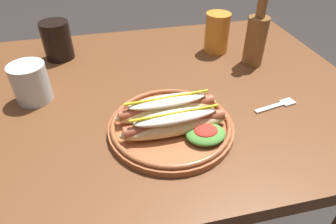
# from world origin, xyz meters

# --- Properties ---
(dining_table) EXTENTS (1.18, 0.85, 0.74)m
(dining_table) POSITION_xyz_m (0.00, 0.00, 0.63)
(dining_table) COLOR brown
(dining_table) RESTS_ON ground_plane
(hot_dog_plate) EXTENTS (0.29, 0.29, 0.08)m
(hot_dog_plate) POSITION_xyz_m (0.02, -0.18, 0.77)
(hot_dog_plate) COLOR #9E5633
(hot_dog_plate) RESTS_ON dining_table
(fork) EXTENTS (0.12, 0.04, 0.00)m
(fork) POSITION_xyz_m (0.31, -0.15, 0.74)
(fork) COLOR silver
(fork) RESTS_ON dining_table
(soda_cup) EXTENTS (0.09, 0.09, 0.12)m
(soda_cup) POSITION_xyz_m (-0.25, 0.26, 0.80)
(soda_cup) COLOR black
(soda_cup) RESTS_ON dining_table
(water_cup) EXTENTS (0.09, 0.09, 0.10)m
(water_cup) POSITION_xyz_m (-0.30, 0.02, 0.79)
(water_cup) COLOR silver
(water_cup) RESTS_ON dining_table
(extra_cup) EXTENTS (0.08, 0.08, 0.13)m
(extra_cup) POSITION_xyz_m (0.26, 0.19, 0.80)
(extra_cup) COLOR orange
(extra_cup) RESTS_ON dining_table
(glass_bottle) EXTENTS (0.06, 0.06, 0.24)m
(glass_bottle) POSITION_xyz_m (0.34, 0.08, 0.83)
(glass_bottle) COLOR brown
(glass_bottle) RESTS_ON dining_table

